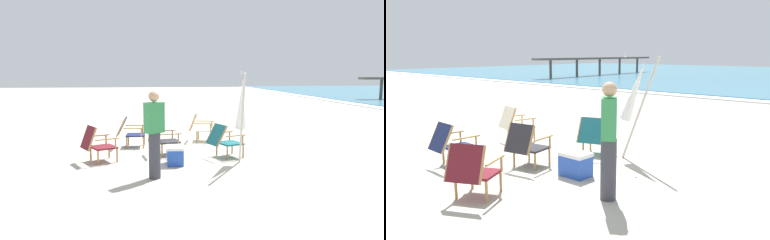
# 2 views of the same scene
# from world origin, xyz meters

# --- Properties ---
(ground_plane) EXTENTS (80.00, 80.00, 0.00)m
(ground_plane) POSITION_xyz_m (0.00, 0.00, 0.00)
(ground_plane) COLOR #B7AF9E
(beach_chair_far_center) EXTENTS (0.80, 0.91, 0.78)m
(beach_chair_far_center) POSITION_xyz_m (1.15, 1.23, 0.42)
(beach_chair_far_center) COLOR #196066
(beach_chair_far_center) RESTS_ON ground
(beach_chair_front_right) EXTENTS (0.71, 0.80, 0.81)m
(beach_chair_front_right) POSITION_xyz_m (-1.00, 0.97, 0.43)
(beach_chair_front_right) COLOR beige
(beach_chair_front_right) RESTS_ON ground
(beach_chair_back_right) EXTENTS (0.70, 0.80, 0.81)m
(beach_chair_back_right) POSITION_xyz_m (0.73, -0.18, 0.43)
(beach_chair_back_right) COLOR #28282D
(beach_chair_back_right) RESTS_ON ground
(beach_chair_back_left) EXTENTS (0.83, 0.88, 0.81)m
(beach_chair_back_left) POSITION_xyz_m (1.30, -1.63, 0.43)
(beach_chair_back_left) COLOR maroon
(beach_chair_back_left) RESTS_ON ground
(beach_chair_front_left) EXTENTS (0.62, 0.76, 0.79)m
(beach_chair_front_left) POSITION_xyz_m (-0.34, -1.00, 0.43)
(beach_chair_front_left) COLOR #19234C
(beach_chair_front_left) RESTS_ON ground
(umbrella_furled_white) EXTENTS (0.88, 0.31, 1.98)m
(umbrella_furled_white) POSITION_xyz_m (1.90, 1.45, 1.29)
(umbrella_furled_white) COLOR #B7B2A8
(umbrella_furled_white) RESTS_ON ground
(person_near_chairs) EXTENTS (0.36, 0.39, 1.63)m
(person_near_chairs) POSITION_xyz_m (2.70, -0.39, 0.84)
(person_near_chairs) COLOR #383842
(person_near_chairs) RESTS_ON ground
(cooler_box) EXTENTS (0.49, 0.35, 0.40)m
(cooler_box) POSITION_xyz_m (1.69, 0.05, 0.20)
(cooler_box) COLOR blue
(cooler_box) RESTS_ON ground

